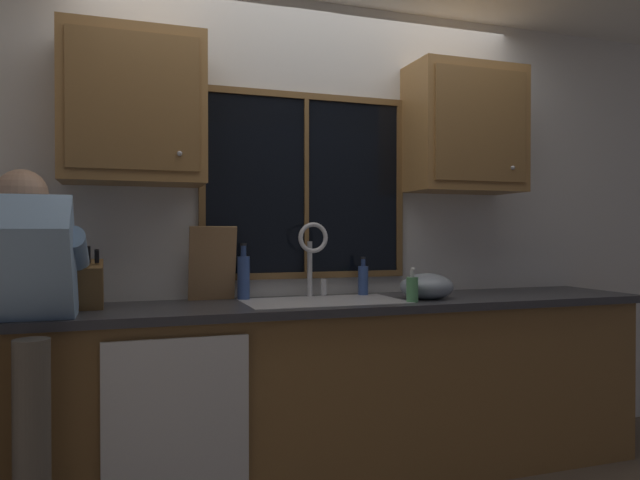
{
  "coord_description": "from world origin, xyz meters",
  "views": [
    {
      "loc": [
        -1.02,
        -3.11,
        1.26
      ],
      "look_at": [
        -0.06,
        -0.3,
        1.23
      ],
      "focal_mm": 33.12,
      "sensor_mm": 36.0,
      "label": 1
    }
  ],
  "objects_px": {
    "knife_block": "(89,286)",
    "cutting_board": "(212,264)",
    "mixing_bowl": "(427,287)",
    "soap_dispenser": "(412,289)",
    "bottle_tall_clear": "(363,279)",
    "bottle_green_glass": "(244,276)",
    "person_standing": "(12,315)"
  },
  "relations": [
    {
      "from": "mixing_bowl",
      "to": "soap_dispenser",
      "type": "relative_size",
      "value": 1.61
    },
    {
      "from": "cutting_board",
      "to": "mixing_bowl",
      "type": "xyz_separation_m",
      "value": [
        1.08,
        -0.27,
        -0.13
      ]
    },
    {
      "from": "soap_dispenser",
      "to": "bottle_green_glass",
      "type": "distance_m",
      "value": 0.87
    },
    {
      "from": "person_standing",
      "to": "soap_dispenser",
      "type": "height_order",
      "value": "person_standing"
    },
    {
      "from": "mixing_bowl",
      "to": "cutting_board",
      "type": "bearing_deg",
      "value": 166.06
    },
    {
      "from": "knife_block",
      "to": "cutting_board",
      "type": "distance_m",
      "value": 0.62
    },
    {
      "from": "person_standing",
      "to": "cutting_board",
      "type": "relative_size",
      "value": 3.97
    },
    {
      "from": "person_standing",
      "to": "cutting_board",
      "type": "xyz_separation_m",
      "value": [
        0.84,
        0.51,
        0.16
      ]
    },
    {
      "from": "person_standing",
      "to": "mixing_bowl",
      "type": "distance_m",
      "value": 1.94
    },
    {
      "from": "cutting_board",
      "to": "mixing_bowl",
      "type": "relative_size",
      "value": 1.38
    },
    {
      "from": "soap_dispenser",
      "to": "bottle_green_glass",
      "type": "xyz_separation_m",
      "value": [
        -0.78,
        0.38,
        0.05
      ]
    },
    {
      "from": "mixing_bowl",
      "to": "bottle_tall_clear",
      "type": "relative_size",
      "value": 1.31
    },
    {
      "from": "person_standing",
      "to": "bottle_tall_clear",
      "type": "distance_m",
      "value": 1.74
    },
    {
      "from": "mixing_bowl",
      "to": "bottle_green_glass",
      "type": "relative_size",
      "value": 0.96
    },
    {
      "from": "knife_block",
      "to": "bottle_tall_clear",
      "type": "height_order",
      "value": "knife_block"
    },
    {
      "from": "knife_block",
      "to": "cutting_board",
      "type": "bearing_deg",
      "value": 18.73
    },
    {
      "from": "cutting_board",
      "to": "bottle_tall_clear",
      "type": "xyz_separation_m",
      "value": [
        0.83,
        -0.01,
        -0.1
      ]
    },
    {
      "from": "cutting_board",
      "to": "bottle_green_glass",
      "type": "bearing_deg",
      "value": -2.04
    },
    {
      "from": "person_standing",
      "to": "soap_dispenser",
      "type": "bearing_deg",
      "value": 3.9
    },
    {
      "from": "person_standing",
      "to": "bottle_tall_clear",
      "type": "relative_size",
      "value": 7.21
    },
    {
      "from": "knife_block",
      "to": "mixing_bowl",
      "type": "xyz_separation_m",
      "value": [
        1.66,
        -0.07,
        -0.05
      ]
    },
    {
      "from": "knife_block",
      "to": "bottle_tall_clear",
      "type": "distance_m",
      "value": 1.42
    },
    {
      "from": "cutting_board",
      "to": "bottle_green_glass",
      "type": "distance_m",
      "value": 0.17
    },
    {
      "from": "knife_block",
      "to": "cutting_board",
      "type": "height_order",
      "value": "cutting_board"
    },
    {
      "from": "knife_block",
      "to": "bottle_tall_clear",
      "type": "bearing_deg",
      "value": 7.57
    },
    {
      "from": "soap_dispenser",
      "to": "bottle_tall_clear",
      "type": "relative_size",
      "value": 0.82
    },
    {
      "from": "mixing_bowl",
      "to": "soap_dispenser",
      "type": "bearing_deg",
      "value": -140.7
    },
    {
      "from": "person_standing",
      "to": "bottle_green_glass",
      "type": "distance_m",
      "value": 1.12
    },
    {
      "from": "knife_block",
      "to": "bottle_green_glass",
      "type": "relative_size",
      "value": 1.1
    },
    {
      "from": "mixing_bowl",
      "to": "bottle_tall_clear",
      "type": "xyz_separation_m",
      "value": [
        -0.25,
        0.26,
        0.02
      ]
    },
    {
      "from": "bottle_tall_clear",
      "to": "knife_block",
      "type": "bearing_deg",
      "value": -172.43
    },
    {
      "from": "knife_block",
      "to": "mixing_bowl",
      "type": "bearing_deg",
      "value": -2.5
    }
  ]
}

